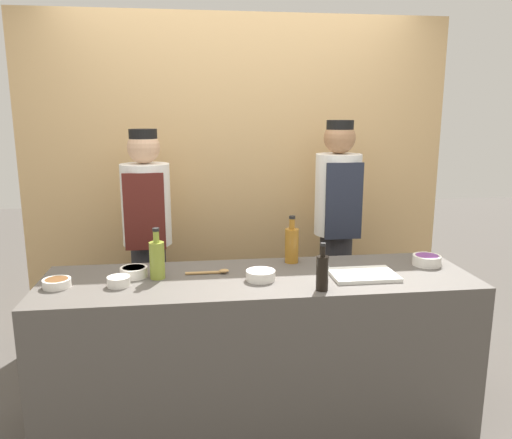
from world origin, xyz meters
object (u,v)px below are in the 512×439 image
at_px(sauce_bowl_purple, 427,260).
at_px(bottle_amber, 292,244).
at_px(cutting_board, 363,275).
at_px(bottle_oil, 157,259).
at_px(chef_right, 336,232).
at_px(sauce_bowl_green, 260,275).
at_px(chef_left, 148,243).
at_px(sauce_bowl_brown, 57,283).
at_px(bottle_soy, 322,272).
at_px(wooden_spoon, 213,272).
at_px(sauce_bowl_yellow, 134,271).
at_px(sauce_bowl_white, 119,281).

xyz_separation_m(sauce_bowl_purple, bottle_amber, (-0.75, 0.15, 0.07)).
relative_size(cutting_board, bottle_oil, 1.26).
xyz_separation_m(bottle_amber, chef_right, (0.41, 0.50, -0.06)).
bearing_deg(bottle_oil, cutting_board, -5.98).
xyz_separation_m(sauce_bowl_green, bottle_amber, (0.22, 0.29, 0.08)).
height_order(bottle_amber, chef_left, chef_left).
bearing_deg(sauce_bowl_purple, bottle_oil, -178.65).
xyz_separation_m(sauce_bowl_brown, bottle_soy, (1.29, -0.21, 0.07)).
bearing_deg(bottle_amber, wooden_spoon, -161.52).
bearing_deg(bottle_oil, sauce_bowl_purple, 1.35).
bearing_deg(chef_right, bottle_soy, -110.21).
distance_m(sauce_bowl_brown, chef_left, 0.85).
distance_m(sauce_bowl_yellow, bottle_amber, 0.89).
bearing_deg(bottle_soy, chef_right, 69.79).
bearing_deg(chef_right, sauce_bowl_purple, -63.06).
bearing_deg(bottle_amber, bottle_soy, -83.34).
distance_m(sauce_bowl_white, sauce_bowl_green, 0.71).
height_order(bottle_soy, wooden_spoon, bottle_soy).
bearing_deg(sauce_bowl_yellow, wooden_spoon, -0.61).
relative_size(sauce_bowl_purple, bottle_amber, 0.57).
bearing_deg(sauce_bowl_purple, sauce_bowl_green, -172.27).
distance_m(sauce_bowl_purple, bottle_amber, 0.77).
xyz_separation_m(sauce_bowl_white, chef_right, (1.35, 0.79, 0.02)).
height_order(cutting_board, bottle_soy, bottle_soy).
bearing_deg(wooden_spoon, bottle_soy, -31.64).
xyz_separation_m(sauce_bowl_purple, chef_left, (-1.60, 0.66, -0.02)).
bearing_deg(sauce_bowl_green, chef_left, 128.76).
bearing_deg(bottle_soy, wooden_spoon, 148.36).
relative_size(sauce_bowl_purple, sauce_bowl_green, 1.03).
distance_m(sauce_bowl_green, bottle_soy, 0.34).
height_order(sauce_bowl_white, chef_left, chef_left).
bearing_deg(sauce_bowl_yellow, bottle_soy, -19.15).
distance_m(sauce_bowl_brown, wooden_spoon, 0.78).
bearing_deg(cutting_board, bottle_oil, 174.02).
distance_m(bottle_soy, chef_left, 1.33).
bearing_deg(wooden_spoon, chef_right, 36.88).
height_order(sauce_bowl_purple, bottle_oil, bottle_oil).
xyz_separation_m(sauce_bowl_yellow, wooden_spoon, (0.41, -0.00, -0.02)).
height_order(sauce_bowl_white, bottle_oil, bottle_oil).
distance_m(chef_left, chef_right, 1.27).
xyz_separation_m(sauce_bowl_green, wooden_spoon, (-0.24, 0.13, -0.02)).
height_order(sauce_bowl_white, sauce_bowl_green, sauce_bowl_green).
height_order(cutting_board, bottle_amber, bottle_amber).
xyz_separation_m(sauce_bowl_white, wooden_spoon, (0.47, 0.13, -0.02)).
distance_m(sauce_bowl_white, sauce_bowl_yellow, 0.15).
xyz_separation_m(wooden_spoon, chef_left, (-0.39, 0.66, 0.00)).
distance_m(sauce_bowl_green, wooden_spoon, 0.27).
bearing_deg(sauce_bowl_green, sauce_bowl_yellow, 168.26).
bearing_deg(chef_left, sauce_bowl_purple, -22.28).
height_order(sauce_bowl_white, wooden_spoon, sauce_bowl_white).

